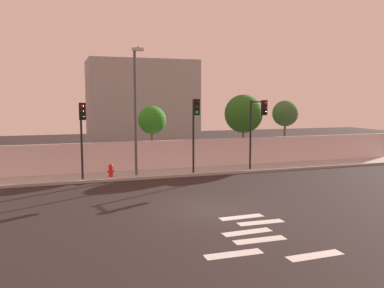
# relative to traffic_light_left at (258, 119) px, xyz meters

# --- Properties ---
(ground_plane) EXTENTS (80.00, 80.00, 0.00)m
(ground_plane) POSITION_rel_traffic_light_left_xyz_m (-5.73, -6.84, -3.35)
(ground_plane) COLOR black
(sidewalk) EXTENTS (36.00, 2.40, 0.15)m
(sidewalk) POSITION_rel_traffic_light_left_xyz_m (-5.73, 1.36, -3.28)
(sidewalk) COLOR #A4A4A4
(sidewalk) RESTS_ON ground
(perimeter_wall) EXTENTS (36.00, 0.18, 1.80)m
(perimeter_wall) POSITION_rel_traffic_light_left_xyz_m (-5.73, 2.65, -2.30)
(perimeter_wall) COLOR silver
(perimeter_wall) RESTS_ON sidewalk
(crosswalk_marking) EXTENTS (4.05, 4.74, 0.01)m
(crosswalk_marking) POSITION_rel_traffic_light_left_xyz_m (-5.40, -10.52, -3.35)
(crosswalk_marking) COLOR silver
(crosswalk_marking) RESTS_ON ground
(traffic_light_left) EXTENTS (0.50, 1.52, 4.36)m
(traffic_light_left) POSITION_rel_traffic_light_left_xyz_m (0.00, 0.00, 0.00)
(traffic_light_left) COLOR black
(traffic_light_left) RESTS_ON sidewalk
(traffic_light_center) EXTENTS (0.34, 1.34, 4.24)m
(traffic_light_center) POSITION_rel_traffic_light_left_xyz_m (-10.45, 0.10, -0.10)
(traffic_light_center) COLOR black
(traffic_light_center) RESTS_ON sidewalk
(traffic_light_right) EXTENTS (0.57, 1.78, 4.43)m
(traffic_light_right) POSITION_rel_traffic_light_left_xyz_m (-4.12, -0.14, 0.06)
(traffic_light_right) COLOR black
(traffic_light_right) RESTS_ON sidewalk
(street_lamp_curbside) EXTENTS (0.62, 1.95, 7.18)m
(street_lamp_curbside) POSITION_rel_traffic_light_left_xyz_m (-7.42, 0.66, 1.01)
(street_lamp_curbside) COLOR #4C4C51
(street_lamp_curbside) RESTS_ON sidewalk
(fire_hydrant) EXTENTS (0.44, 0.26, 0.75)m
(fire_hydrant) POSITION_rel_traffic_light_left_xyz_m (-8.89, 0.83, -2.81)
(fire_hydrant) COLOR red
(fire_hydrant) RESTS_ON sidewalk
(roadside_tree_leftmost) EXTENTS (1.85, 1.85, 4.14)m
(roadside_tree_leftmost) POSITION_rel_traffic_light_left_xyz_m (-5.79, 3.77, -0.16)
(roadside_tree_leftmost) COLOR brown
(roadside_tree_leftmost) RESTS_ON ground
(roadside_tree_midleft) EXTENTS (2.71, 2.71, 4.91)m
(roadside_tree_midleft) POSITION_rel_traffic_light_left_xyz_m (0.82, 3.77, 0.19)
(roadside_tree_midleft) COLOR brown
(roadside_tree_midleft) RESTS_ON ground
(roadside_tree_midright) EXTENTS (1.89, 1.89, 4.49)m
(roadside_tree_midright) POSITION_rel_traffic_light_left_xyz_m (4.18, 3.77, 0.17)
(roadside_tree_midright) COLOR brown
(roadside_tree_midright) RESTS_ON ground
(low_building_distant) EXTENTS (10.10, 6.00, 8.22)m
(low_building_distant) POSITION_rel_traffic_light_left_xyz_m (-3.89, 16.65, 0.76)
(low_building_distant) COLOR #9B9B9B
(low_building_distant) RESTS_ON ground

